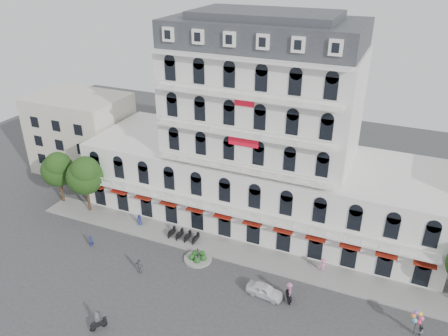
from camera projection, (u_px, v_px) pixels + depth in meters
ground at (198, 302)px, 43.79m from camera, size 120.00×120.00×0.00m
sidewalk at (232, 251)px, 51.14m from camera, size 53.00×4.00×0.16m
main_building at (261, 145)px, 54.10m from camera, size 45.00×15.00×25.80m
flank_building_west at (82, 133)px, 68.15m from camera, size 14.00×10.00×12.00m
traffic_island at (198, 258)px, 49.66m from camera, size 3.20×3.20×1.60m
parked_scooter_row at (184, 239)px, 53.26m from camera, size 4.40×1.80×1.10m
tree_west_outer at (58, 168)px, 58.79m from camera, size 4.50×4.48×7.76m
tree_west_inner at (85, 174)px, 56.45m from camera, size 4.76×4.76×8.25m
parked_car at (265, 290)px, 44.34m from camera, size 4.00×1.95×1.31m
rider_west at (98, 322)px, 40.33m from camera, size 1.11×1.49×2.01m
rider_center at (289, 291)px, 43.47m from camera, size 1.09×1.58×2.24m
pedestrian_left at (140, 220)px, 55.59m from camera, size 0.87×0.64×1.62m
pedestrian_mid at (139, 266)px, 47.36m from camera, size 1.11×0.52×1.84m
pedestrian_right at (323, 266)px, 47.49m from camera, size 1.29×1.21×1.75m
pedestrian_far at (91, 241)px, 51.63m from camera, size 0.61×0.66×1.50m
balloon_vendor at (419, 325)px, 39.41m from camera, size 1.34×1.26×2.45m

